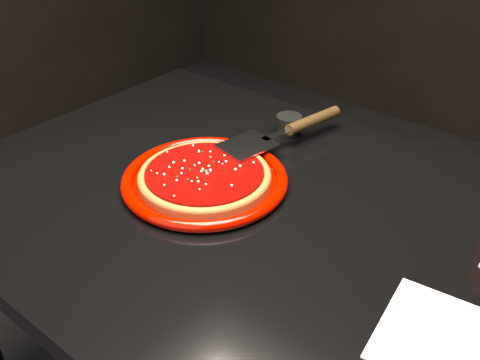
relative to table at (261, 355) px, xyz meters
The scene contains 10 objects.
table is the anchor object (origin of this frame).
plate 0.41m from the table, behind, with size 0.31×0.31×0.02m, color #840600.
pizza_crust 0.41m from the table, behind, with size 0.25×0.25×0.01m, color brown.
pizza_crust_rim 0.42m from the table, behind, with size 0.25×0.25×0.02m, color brown.
pizza_sauce 0.42m from the table, behind, with size 0.22×0.22×0.01m, color #710300.
parmesan_dusting 0.43m from the table, behind, with size 0.21×0.21×0.01m, color beige, non-canonical shape.
basil_flecks 0.43m from the table, behind, with size 0.19×0.19×0.00m, color black, non-canonical shape.
pizza_server 0.48m from the table, 117.81° to the left, with size 0.10×0.35×0.03m, color silver, non-canonical shape.
napkin_a 0.52m from the table, 13.02° to the right, with size 0.17×0.17×0.00m, color silver.
ramekin 0.50m from the table, 116.96° to the left, with size 0.06×0.06×0.04m, color black.
Camera 1 is at (0.44, -0.61, 1.30)m, focal length 40.00 mm.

